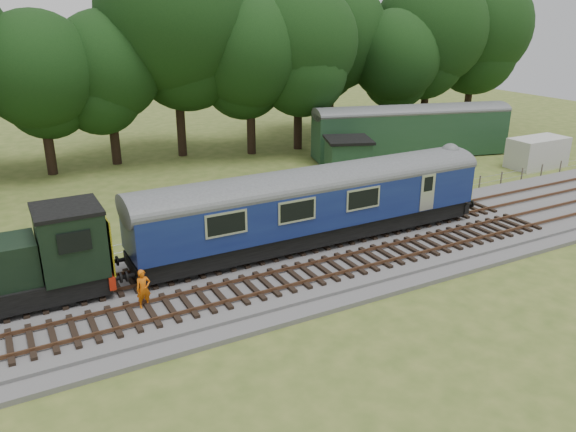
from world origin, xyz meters
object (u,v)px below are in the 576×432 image
worker (143,289)px  dmu_railcar (315,199)px  parked_coach (411,128)px  caravan (537,152)px

worker → dmu_railcar: bearing=10.6°
dmu_railcar → worker: size_ratio=11.52×
parked_coach → caravan: parked_coach is taller
worker → caravan: caravan is taller
dmu_railcar → parked_coach: 20.63m
dmu_railcar → parked_coach: bearing=37.2°
dmu_railcar → worker: bearing=-165.3°
worker → parked_coach: (25.54, 14.85, 1.14)m
worker → parked_coach: size_ratio=0.10×
parked_coach → caravan: size_ratio=3.54×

